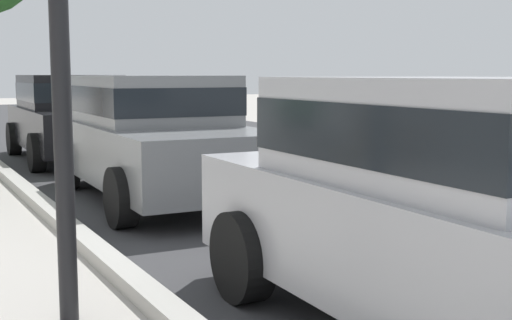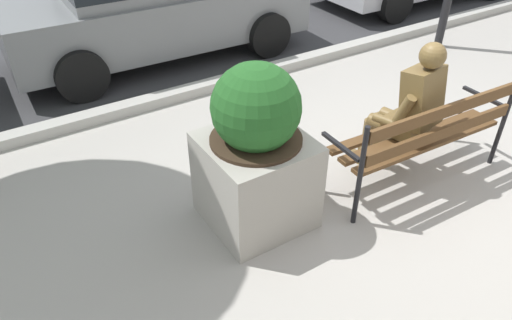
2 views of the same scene
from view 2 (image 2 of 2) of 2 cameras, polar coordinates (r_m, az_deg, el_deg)
ground_plane at (r=4.70m, az=19.09°, el=-3.58°), size 80.00×80.00×0.00m
curb_stone at (r=6.51m, az=-0.19°, el=10.28°), size 60.00×0.20×0.12m
park_bench at (r=4.52m, az=19.58°, el=3.14°), size 1.82×0.61×0.95m
bronze_statue_seated at (r=4.53m, az=17.34°, el=5.48°), size 0.60×0.83×1.37m
concrete_planter at (r=3.77m, az=-0.00°, el=0.77°), size 0.80×0.80×1.42m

